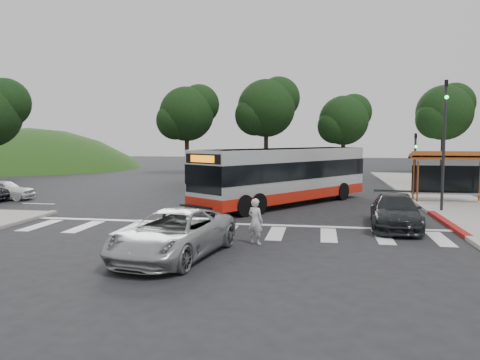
% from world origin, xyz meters
% --- Properties ---
extents(ground, '(140.00, 140.00, 0.00)m').
position_xyz_m(ground, '(0.00, 0.00, 0.00)').
color(ground, black).
rests_on(ground, ground).
extents(sidewalk_east, '(4.00, 40.00, 0.12)m').
position_xyz_m(sidewalk_east, '(11.00, 8.00, 0.06)').
color(sidewalk_east, gray).
rests_on(sidewalk_east, ground).
extents(curb_east, '(0.30, 40.00, 0.15)m').
position_xyz_m(curb_east, '(9.00, 8.00, 0.07)').
color(curb_east, '#9E9991').
rests_on(curb_east, ground).
extents(curb_east_red, '(0.32, 6.00, 0.15)m').
position_xyz_m(curb_east_red, '(9.00, -2.00, 0.08)').
color(curb_east_red, maroon).
rests_on(curb_east_red, ground).
extents(hillside_nw, '(44.00, 44.00, 10.00)m').
position_xyz_m(hillside_nw, '(-32.00, 30.00, 0.00)').
color(hillside_nw, '#1D3912').
rests_on(hillside_nw, ground).
extents(crosswalk_ladder, '(18.00, 2.60, 0.01)m').
position_xyz_m(crosswalk_ladder, '(0.00, -5.00, 0.01)').
color(crosswalk_ladder, silver).
rests_on(crosswalk_ladder, ground).
extents(bus_shelter, '(4.20, 1.60, 2.86)m').
position_xyz_m(bus_shelter, '(10.80, 5.10, 2.35)').
color(bus_shelter, '#974619').
rests_on(bus_shelter, sidewalk_east).
extents(traffic_signal_ne_tall, '(0.18, 0.37, 6.50)m').
position_xyz_m(traffic_signal_ne_tall, '(9.60, 1.49, 3.88)').
color(traffic_signal_ne_tall, black).
rests_on(traffic_signal_ne_tall, ground).
extents(traffic_signal_ne_short, '(0.18, 0.37, 4.00)m').
position_xyz_m(traffic_signal_ne_short, '(9.60, 8.49, 2.48)').
color(traffic_signal_ne_short, black).
rests_on(traffic_signal_ne_short, ground).
extents(tree_ne_a, '(6.16, 5.74, 9.30)m').
position_xyz_m(tree_ne_a, '(16.08, 28.06, 6.39)').
color(tree_ne_a, black).
rests_on(tree_ne_a, parking_lot).
extents(tree_north_a, '(6.60, 6.15, 10.17)m').
position_xyz_m(tree_north_a, '(-1.92, 26.07, 6.92)').
color(tree_north_a, black).
rests_on(tree_north_a, ground).
extents(tree_north_b, '(5.72, 5.33, 8.43)m').
position_xyz_m(tree_north_b, '(6.07, 28.06, 5.66)').
color(tree_north_b, black).
rests_on(tree_north_b, ground).
extents(tree_north_c, '(6.16, 5.74, 9.30)m').
position_xyz_m(tree_north_c, '(-9.92, 24.06, 6.29)').
color(tree_north_c, black).
rests_on(tree_north_c, ground).
extents(transit_bus, '(9.03, 11.39, 3.11)m').
position_xyz_m(transit_bus, '(1.75, 3.07, 1.56)').
color(transit_bus, '#AFB2B4').
rests_on(transit_bus, ground).
extents(pedestrian, '(0.69, 0.61, 1.60)m').
position_xyz_m(pedestrian, '(1.46, -6.91, 0.80)').
color(pedestrian, silver).
rests_on(pedestrian, ground).
extents(dark_sedan, '(2.33, 4.89, 1.38)m').
position_xyz_m(dark_sedan, '(6.70, -3.07, 0.69)').
color(dark_sedan, '#212426').
rests_on(dark_sedan, ground).
extents(silver_suv_south, '(3.28, 5.58, 1.46)m').
position_xyz_m(silver_suv_south, '(-0.78, -9.17, 0.73)').
color(silver_suv_south, '#9FA2A4').
rests_on(silver_suv_south, ground).
extents(west_car_white, '(3.74, 1.83, 1.23)m').
position_xyz_m(west_car_white, '(-15.05, 2.17, 0.61)').
color(west_car_white, white).
rests_on(west_car_white, ground).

